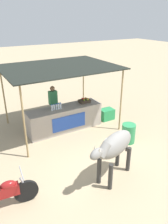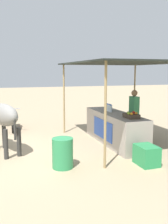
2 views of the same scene
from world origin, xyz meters
TOP-DOWN VIEW (x-y plane):
  - ground_plane at (0.00, 0.00)m, footprint 60.00×60.00m
  - stall_counter at (0.00, 2.20)m, footprint 3.00×0.82m
  - stall_awning at (0.00, 2.50)m, footprint 4.20×3.20m
  - water_bottle_row at (-0.35, 2.15)m, footprint 0.43×0.07m
  - fruit_crate at (0.95, 2.25)m, footprint 0.44×0.32m
  - vendor_behind_counter at (-0.15, 2.95)m, footprint 0.34×0.22m
  - cooler_box at (2.02, 2.10)m, footprint 0.60×0.44m
  - water_barrel at (1.55, 0.14)m, footprint 0.49×0.49m
  - cow at (-0.10, -1.11)m, footprint 1.83×0.99m
  - motorcycle_parked at (-3.04, -0.67)m, footprint 1.80×0.55m

SIDE VIEW (x-z plane):
  - ground_plane at x=0.00m, z-range 0.00..0.00m
  - cooler_box at x=2.02m, z-range 0.00..0.48m
  - water_barrel at x=1.55m, z-range 0.00..0.71m
  - motorcycle_parked at x=-3.04m, z-range -0.02..0.88m
  - stall_counter at x=0.00m, z-range 0.00..0.96m
  - vendor_behind_counter at x=-0.15m, z-range 0.02..1.67m
  - fruit_crate at x=0.95m, z-range 0.94..1.13m
  - cow at x=-0.10m, z-range 0.32..1.75m
  - water_bottle_row at x=-0.35m, z-range 0.95..1.20m
  - stall_awning at x=0.00m, z-range 1.16..3.67m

